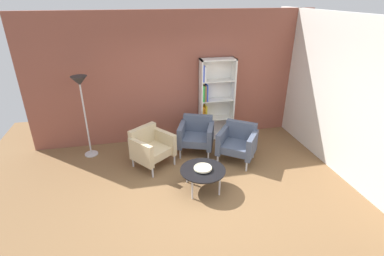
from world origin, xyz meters
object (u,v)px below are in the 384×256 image
(armchair_near_window, at_px, (238,142))
(floor_lamp_torchiere, at_px, (81,91))
(decorative_bowl, at_px, (203,168))
(armchair_spare_guest, at_px, (151,147))
(bookshelf_tall, at_px, (214,101))
(coffee_table_low, at_px, (203,171))
(armchair_by_bookshelf, at_px, (196,134))

(armchair_near_window, xyz_separation_m, floor_lamp_torchiere, (-3.03, 0.86, 1.03))
(armchair_near_window, bearing_deg, decorative_bowl, -102.67)
(armchair_spare_guest, height_order, floor_lamp_torchiere, floor_lamp_torchiere)
(armchair_near_window, bearing_deg, bookshelf_tall, 136.27)
(bookshelf_tall, relative_size, coffee_table_low, 2.37)
(coffee_table_low, bearing_deg, decorative_bowl, 116.57)
(decorative_bowl, bearing_deg, coffee_table_low, -63.43)
(armchair_spare_guest, bearing_deg, floor_lamp_torchiere, 114.06)
(decorative_bowl, relative_size, armchair_spare_guest, 0.34)
(bookshelf_tall, xyz_separation_m, floor_lamp_torchiere, (-2.82, -0.29, 0.52))
(bookshelf_tall, height_order, decorative_bowl, bookshelf_tall)
(floor_lamp_torchiere, bearing_deg, decorative_bowl, -39.11)
(armchair_spare_guest, relative_size, armchair_near_window, 1.00)
(bookshelf_tall, distance_m, armchair_near_window, 1.28)
(armchair_near_window, bearing_deg, floor_lamp_torchiere, -159.67)
(coffee_table_low, distance_m, armchair_near_window, 1.26)
(armchair_near_window, bearing_deg, coffee_table_low, -102.67)
(bookshelf_tall, bearing_deg, armchair_spare_guest, -147.99)
(decorative_bowl, bearing_deg, armchair_by_bookshelf, 81.75)
(coffee_table_low, bearing_deg, floor_lamp_torchiere, 140.89)
(bookshelf_tall, relative_size, armchair_by_bookshelf, 2.13)
(armchair_by_bookshelf, bearing_deg, armchair_near_window, -14.08)
(bookshelf_tall, distance_m, coffee_table_low, 2.19)
(bookshelf_tall, distance_m, floor_lamp_torchiere, 2.88)
(armchair_by_bookshelf, bearing_deg, floor_lamp_torchiere, -168.02)
(bookshelf_tall, relative_size, armchair_spare_guest, 2.00)
(armchair_by_bookshelf, relative_size, armchair_near_window, 0.94)
(floor_lamp_torchiere, bearing_deg, armchair_spare_guest, -28.54)
(bookshelf_tall, relative_size, armchair_near_window, 2.01)
(coffee_table_low, height_order, armchair_spare_guest, armchair_spare_guest)
(armchair_spare_guest, bearing_deg, armchair_near_window, -43.12)
(armchair_near_window, relative_size, floor_lamp_torchiere, 0.54)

